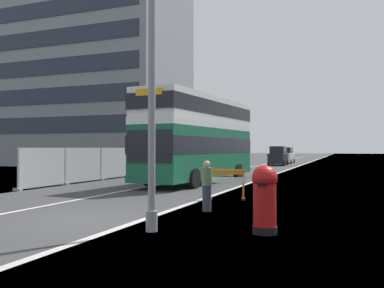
{
  "coord_description": "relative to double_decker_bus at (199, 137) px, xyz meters",
  "views": [
    {
      "loc": [
        7.12,
        -9.57,
        2.04
      ],
      "look_at": [
        0.2,
        8.13,
        2.2
      ],
      "focal_mm": 38.41,
      "sensor_mm": 36.0,
      "label": 1
    }
  ],
  "objects": [
    {
      "name": "double_decker_bus",
      "position": [
        0.0,
        0.0,
        0.0
      ],
      "size": [
        3.5,
        11.41,
        4.94
      ],
      "color": "#145638",
      "rests_on": "ground"
    },
    {
      "name": "bare_tree_far_verge_mid",
      "position": [
        -10.9,
        25.82,
        -0.1
      ],
      "size": [
        3.91,
        2.49,
        4.97
      ],
      "color": "#4C3D2D",
      "rests_on": "ground"
    },
    {
      "name": "ground",
      "position": [
        1.74,
        -12.8,
        -2.68
      ],
      "size": [
        140.0,
        280.0,
        0.1
      ],
      "color": "#38383A"
    },
    {
      "name": "car_receding_far",
      "position": [
        0.24,
        31.47,
        -1.66
      ],
      "size": [
        1.99,
        4.54,
        2.06
      ],
      "color": "silver",
      "rests_on": "ground"
    },
    {
      "name": "car_receding_mid",
      "position": [
        0.46,
        24.63,
        -1.62
      ],
      "size": [
        1.92,
        3.8,
        2.18
      ],
      "color": "black",
      "rests_on": "ground"
    },
    {
      "name": "lamppost_foreground",
      "position": [
        3.81,
        -13.61,
        1.65
      ],
      "size": [
        0.29,
        0.7,
        9.04
      ],
      "color": "gray",
      "rests_on": "ground"
    },
    {
      "name": "roadworks_barrier",
      "position": [
        3.78,
        -7.13,
        -1.9
      ],
      "size": [
        1.5,
        0.81,
        1.19
      ],
      "color": "orange",
      "rests_on": "ground"
    },
    {
      "name": "construction_site_fence",
      "position": [
        -6.3,
        0.94,
        -1.64
      ],
      "size": [
        0.44,
        17.2,
        2.08
      ],
      "color": "#A8AAAD",
      "rests_on": "ground"
    },
    {
      "name": "backdrop_office_block",
      "position": [
        -22.35,
        17.83,
        9.47
      ],
      "size": [
        25.41,
        12.39,
        24.19
      ],
      "color": "gray",
      "rests_on": "ground"
    },
    {
      "name": "bare_tree_far_verge_near",
      "position": [
        -14.93,
        32.14,
        0.02
      ],
      "size": [
        2.43,
        2.32,
        5.43
      ],
      "color": "#4C3D2D",
      "rests_on": "ground"
    },
    {
      "name": "red_pillar_postbox",
      "position": [
        6.42,
        -12.86,
        -1.74
      ],
      "size": [
        0.61,
        0.61,
        1.62
      ],
      "color": "black",
      "rests_on": "ground"
    },
    {
      "name": "pedestrian_at_kerb",
      "position": [
        4.03,
        -10.17,
        -1.82
      ],
      "size": [
        0.34,
        0.34,
        1.62
      ],
      "color": "#2D3342",
      "rests_on": "ground"
    },
    {
      "name": "car_oncoming_near",
      "position": [
        -3.88,
        17.13,
        -1.7
      ],
      "size": [
        1.99,
        4.02,
        1.97
      ],
      "color": "silver",
      "rests_on": "ground"
    }
  ]
}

